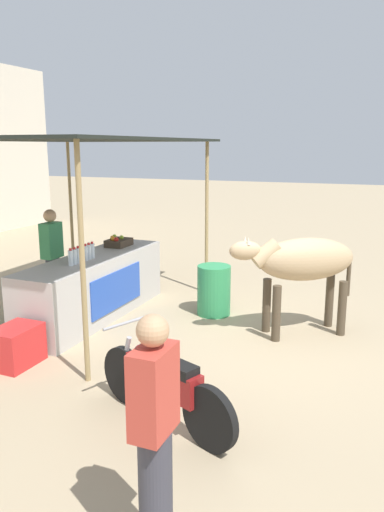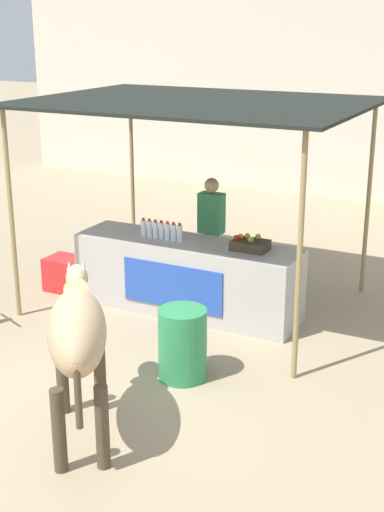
# 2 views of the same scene
# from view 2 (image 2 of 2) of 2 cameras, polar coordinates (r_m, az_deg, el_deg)

# --- Properties ---
(ground_plane) EXTENTS (60.00, 60.00, 0.00)m
(ground_plane) POSITION_cam_2_polar(r_m,az_deg,el_deg) (7.82, -7.95, -9.89)
(ground_plane) COLOR tan
(building_wall_far) EXTENTS (16.00, 0.50, 5.02)m
(building_wall_far) POSITION_cam_2_polar(r_m,az_deg,el_deg) (15.67, 12.37, 13.71)
(building_wall_far) COLOR beige
(building_wall_far) RESTS_ON ground
(stall_counter) EXTENTS (3.00, 0.82, 0.96)m
(stall_counter) POSITION_cam_2_polar(r_m,az_deg,el_deg) (9.34, -0.40, -1.66)
(stall_counter) COLOR #B2ADA8
(stall_counter) RESTS_ON ground
(stall_awning) EXTENTS (4.20, 3.20, 2.72)m
(stall_awning) POSITION_cam_2_polar(r_m,az_deg,el_deg) (9.11, 0.47, 11.65)
(stall_awning) COLOR black
(stall_awning) RESTS_ON ground
(water_bottle_row) EXTENTS (0.61, 0.07, 0.25)m
(water_bottle_row) POSITION_cam_2_polar(r_m,az_deg,el_deg) (9.27, -2.46, 2.05)
(water_bottle_row) COLOR silver
(water_bottle_row) RESTS_ON stall_counter
(fruit_crate) EXTENTS (0.44, 0.32, 0.18)m
(fruit_crate) POSITION_cam_2_polar(r_m,az_deg,el_deg) (8.87, 4.65, 0.94)
(fruit_crate) COLOR #3F3326
(fruit_crate) RESTS_ON stall_counter
(vendor_behind_counter) EXTENTS (0.34, 0.22, 1.65)m
(vendor_behind_counter) POSITION_cam_2_polar(r_m,az_deg,el_deg) (9.87, 1.55, 1.71)
(vendor_behind_counter) COLOR #383842
(vendor_behind_counter) RESTS_ON ground
(cooler_box) EXTENTS (0.60, 0.44, 0.48)m
(cooler_box) POSITION_cam_2_polar(r_m,az_deg,el_deg) (10.29, -9.90, -1.43)
(cooler_box) COLOR red
(cooler_box) RESTS_ON ground
(water_barrel) EXTENTS (0.52, 0.52, 0.79)m
(water_barrel) POSITION_cam_2_polar(r_m,az_deg,el_deg) (7.66, -0.76, -7.05)
(water_barrel) COLOR #2D8C51
(water_barrel) RESTS_ON ground
(cow) EXTENTS (1.35, 1.70, 1.44)m
(cow) POSITION_cam_2_polar(r_m,az_deg,el_deg) (6.47, -9.16, -6.05)
(cow) COLOR tan
(cow) RESTS_ON ground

